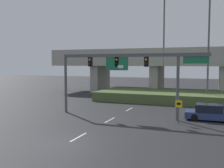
{
  "coord_description": "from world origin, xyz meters",
  "views": [
    {
      "loc": [
        8.9,
        -14.92,
        5.3
      ],
      "look_at": [
        0.0,
        8.12,
        3.34
      ],
      "focal_mm": 42.0,
      "sensor_mm": 36.0,
      "label": 1
    }
  ],
  "objects_px": {
    "highway_light_pole_near": "(208,48)",
    "parked_sedan_near_right": "(211,113)",
    "speed_limit_sign": "(179,108)",
    "highway_light_pole_far": "(164,39)",
    "signal_gantry": "(126,66)"
  },
  "relations": [
    {
      "from": "highway_light_pole_near",
      "to": "parked_sedan_near_right",
      "type": "height_order",
      "value": "highway_light_pole_near"
    },
    {
      "from": "highway_light_pole_far",
      "to": "parked_sedan_near_right",
      "type": "relative_size",
      "value": 3.77
    },
    {
      "from": "speed_limit_sign",
      "to": "parked_sedan_near_right",
      "type": "relative_size",
      "value": 0.46
    },
    {
      "from": "highway_light_pole_near",
      "to": "highway_light_pole_far",
      "type": "height_order",
      "value": "highway_light_pole_far"
    },
    {
      "from": "speed_limit_sign",
      "to": "highway_light_pole_near",
      "type": "distance_m",
      "value": 14.84
    },
    {
      "from": "speed_limit_sign",
      "to": "highway_light_pole_near",
      "type": "relative_size",
      "value": 0.15
    },
    {
      "from": "highway_light_pole_far",
      "to": "highway_light_pole_near",
      "type": "bearing_deg",
      "value": -32.08
    },
    {
      "from": "highway_light_pole_near",
      "to": "parked_sedan_near_right",
      "type": "bearing_deg",
      "value": -87.16
    },
    {
      "from": "speed_limit_sign",
      "to": "parked_sedan_near_right",
      "type": "bearing_deg",
      "value": 43.96
    },
    {
      "from": "highway_light_pole_near",
      "to": "highway_light_pole_far",
      "type": "xyz_separation_m",
      "value": [
        -6.56,
        4.11,
        1.74
      ]
    },
    {
      "from": "signal_gantry",
      "to": "speed_limit_sign",
      "type": "bearing_deg",
      "value": -12.89
    },
    {
      "from": "highway_light_pole_near",
      "to": "speed_limit_sign",
      "type": "bearing_deg",
      "value": -98.75
    },
    {
      "from": "highway_light_pole_far",
      "to": "parked_sedan_near_right",
      "type": "xyz_separation_m",
      "value": [
        7.1,
        -15.03,
        -8.39
      ]
    },
    {
      "from": "speed_limit_sign",
      "to": "highway_light_pole_near",
      "type": "bearing_deg",
      "value": 81.25
    },
    {
      "from": "highway_light_pole_near",
      "to": "highway_light_pole_far",
      "type": "bearing_deg",
      "value": 147.92
    }
  ]
}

